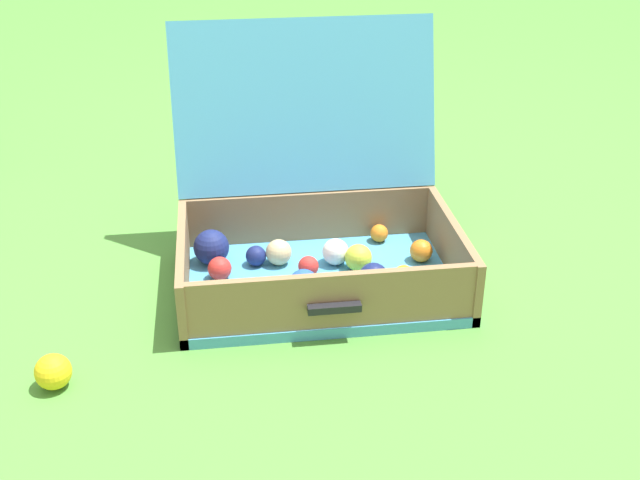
% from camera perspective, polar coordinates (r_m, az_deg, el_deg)
% --- Properties ---
extents(ground_plane, '(16.00, 16.00, 0.00)m').
position_cam_1_polar(ground_plane, '(1.84, -2.28, -3.59)').
color(ground_plane, '#4C8C38').
extents(open_suitcase, '(0.63, 0.56, 0.55)m').
position_cam_1_polar(open_suitcase, '(1.85, -0.46, 1.04)').
color(open_suitcase, '#4799C6').
rests_on(open_suitcase, ground).
extents(stray_ball_on_grass, '(0.07, 0.07, 0.07)m').
position_cam_1_polar(stray_ball_on_grass, '(1.61, -18.52, -8.91)').
color(stray_ball_on_grass, yellow).
rests_on(stray_ball_on_grass, ground).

